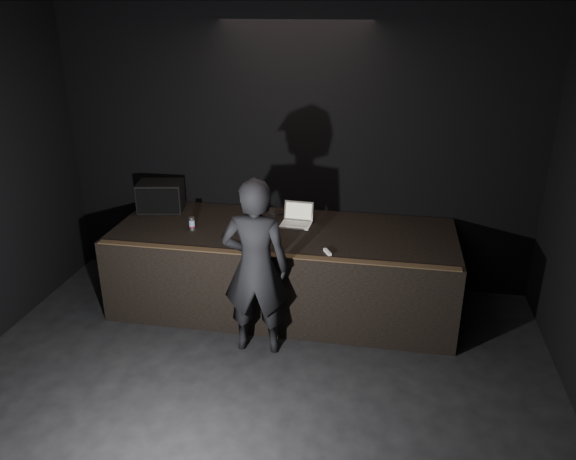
% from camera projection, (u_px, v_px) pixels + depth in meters
% --- Properties ---
extents(room_walls, '(6.10, 7.10, 3.52)m').
position_uv_depth(room_walls, '(206.00, 242.00, 3.72)').
color(room_walls, black).
rests_on(room_walls, ground).
extents(stage_riser, '(4.00, 1.50, 1.00)m').
position_uv_depth(stage_riser, '(284.00, 268.00, 6.78)').
color(stage_riser, black).
rests_on(stage_riser, ground).
extents(riser_lip, '(3.92, 0.10, 0.01)m').
position_uv_depth(riser_lip, '(271.00, 255.00, 5.94)').
color(riser_lip, brown).
rests_on(riser_lip, stage_riser).
extents(stage_monitor, '(0.62, 0.50, 0.37)m').
position_uv_depth(stage_monitor, '(161.00, 196.00, 7.15)').
color(stage_monitor, black).
rests_on(stage_monitor, stage_riser).
extents(cable, '(0.83, 0.23, 0.02)m').
position_uv_depth(cable, '(279.00, 214.00, 7.05)').
color(cable, black).
rests_on(cable, stage_riser).
extents(laptop, '(0.37, 0.34, 0.25)m').
position_uv_depth(laptop, '(297.00, 218.00, 6.76)').
color(laptop, white).
rests_on(laptop, stage_riser).
extents(beer_can, '(0.07, 0.07, 0.16)m').
position_uv_depth(beer_can, '(192.00, 223.00, 6.57)').
color(beer_can, silver).
rests_on(beer_can, stage_riser).
extents(plastic_cup, '(0.09, 0.09, 0.11)m').
position_uv_depth(plastic_cup, '(272.00, 213.00, 6.94)').
color(plastic_cup, white).
rests_on(plastic_cup, stage_riser).
extents(wii_remote, '(0.10, 0.15, 0.03)m').
position_uv_depth(wii_remote, '(327.00, 252.00, 5.98)').
color(wii_remote, white).
rests_on(wii_remote, stage_riser).
extents(person, '(0.73, 0.51, 1.92)m').
position_uv_depth(person, '(256.00, 267.00, 5.76)').
color(person, black).
rests_on(person, ground).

